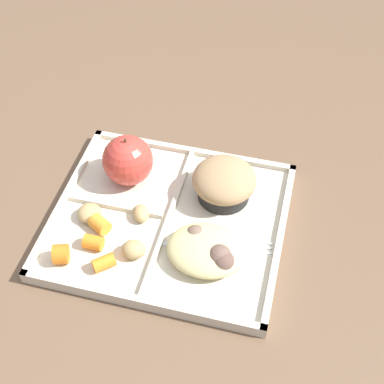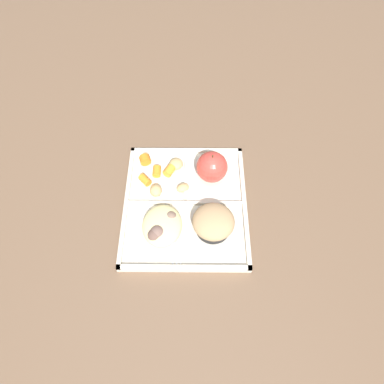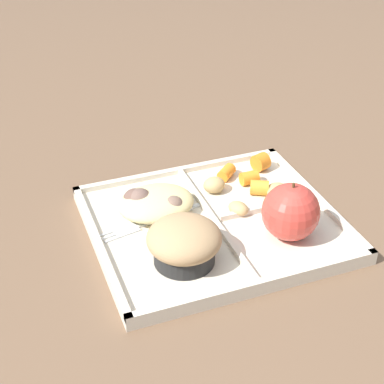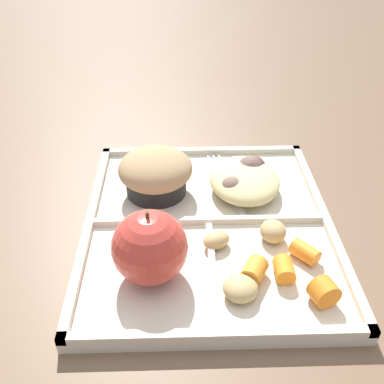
{
  "view_description": "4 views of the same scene",
  "coord_description": "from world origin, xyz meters",
  "px_view_note": "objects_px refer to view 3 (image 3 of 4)",
  "views": [
    {
      "loc": [
        0.16,
        -0.47,
        0.65
      ],
      "look_at": [
        0.03,
        0.02,
        0.06
      ],
      "focal_mm": 51.18,
      "sensor_mm": 36.0,
      "label": 1
    },
    {
      "loc": [
        0.45,
        0.02,
        0.75
      ],
      "look_at": [
        -0.0,
        0.02,
        0.06
      ],
      "focal_mm": 33.48,
      "sensor_mm": 36.0,
      "label": 2
    },
    {
      "loc": [
        0.27,
        0.63,
        0.51
      ],
      "look_at": [
        0.03,
        -0.01,
        0.07
      ],
      "focal_mm": 57.0,
      "sensor_mm": 36.0,
      "label": 3
    },
    {
      "loc": [
        -0.42,
        0.03,
        0.36
      ],
      "look_at": [
        0.01,
        0.02,
        0.05
      ],
      "focal_mm": 42.16,
      "sensor_mm": 36.0,
      "label": 4
    }
  ],
  "objects_px": {
    "green_apple": "(291,212)",
    "plastic_fork": "(143,224)",
    "bran_muffin": "(184,242)",
    "lunch_tray": "(214,225)"
  },
  "relations": [
    {
      "from": "green_apple",
      "to": "plastic_fork",
      "type": "relative_size",
      "value": 0.54
    },
    {
      "from": "lunch_tray",
      "to": "plastic_fork",
      "type": "relative_size",
      "value": 2.17
    },
    {
      "from": "lunch_tray",
      "to": "bran_muffin",
      "type": "relative_size",
      "value": 3.52
    },
    {
      "from": "green_apple",
      "to": "lunch_tray",
      "type": "bearing_deg",
      "value": -38.18
    },
    {
      "from": "green_apple",
      "to": "bran_muffin",
      "type": "relative_size",
      "value": 0.88
    },
    {
      "from": "green_apple",
      "to": "plastic_fork",
      "type": "height_order",
      "value": "green_apple"
    },
    {
      "from": "green_apple",
      "to": "plastic_fork",
      "type": "xyz_separation_m",
      "value": [
        0.18,
        -0.09,
        -0.04
      ]
    },
    {
      "from": "lunch_tray",
      "to": "bran_muffin",
      "type": "xyz_separation_m",
      "value": [
        0.07,
        0.06,
        0.03
      ]
    },
    {
      "from": "bran_muffin",
      "to": "plastic_fork",
      "type": "bearing_deg",
      "value": -74.11
    },
    {
      "from": "green_apple",
      "to": "bran_muffin",
      "type": "xyz_separation_m",
      "value": [
        0.15,
        -0.0,
        -0.01
      ]
    }
  ]
}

